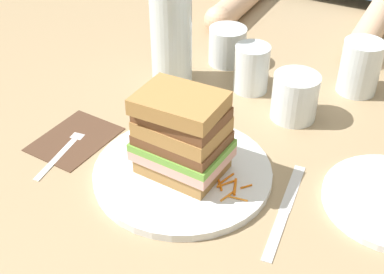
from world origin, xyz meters
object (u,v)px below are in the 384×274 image
object	(u,v)px
main_plate	(183,172)
sandwich	(182,135)
napkin_dark	(75,139)
fork	(67,145)
empty_tumbler_0	(227,46)
knife	(284,212)
juice_glass	(294,100)
empty_tumbler_2	(360,67)
water_bottle	(171,27)
empty_tumbler_1	(252,69)

from	to	relation	value
main_plate	sandwich	xyz separation A→B (m)	(-0.00, -0.00, 0.07)
napkin_dark	fork	xyz separation A→B (m)	(0.00, -0.02, 0.00)
napkin_dark	empty_tumbler_0	world-z (taller)	empty_tumbler_0
knife	juice_glass	distance (m)	0.24
napkin_dark	empty_tumbler_2	bearing A→B (deg)	44.95
water_bottle	empty_tumbler_1	distance (m)	0.17
fork	empty_tumbler_2	size ratio (longest dim) A/B	1.67
juice_glass	empty_tumbler_0	distance (m)	0.22
fork	empty_tumbler_1	xyz separation A→B (m)	(0.19, 0.30, 0.04)
napkin_dark	empty_tumbler_2	size ratio (longest dim) A/B	1.36
sandwich	empty_tumbler_0	bearing A→B (deg)	104.28
juice_glass	sandwich	bearing A→B (deg)	-112.39
sandwich	knife	world-z (taller)	sandwich
juice_glass	empty_tumbler_2	xyz separation A→B (m)	(0.08, 0.14, 0.02)
main_plate	empty_tumbler_1	world-z (taller)	empty_tumbler_1
napkin_dark	juice_glass	size ratio (longest dim) A/B	1.68
main_plate	empty_tumbler_0	xyz separation A→B (m)	(-0.09, 0.35, 0.03)
water_bottle	empty_tumbler_1	world-z (taller)	water_bottle
juice_glass	empty_tumbler_1	world-z (taller)	empty_tumbler_1
sandwich	main_plate	bearing A→B (deg)	66.23
juice_glass	water_bottle	distance (m)	0.26
sandwich	empty_tumbler_2	distance (m)	0.41
water_bottle	empty_tumbler_2	xyz separation A→B (m)	(0.32, 0.13, -0.06)
empty_tumbler_0	water_bottle	bearing A→B (deg)	-118.15
fork	knife	world-z (taller)	fork
sandwich	napkin_dark	size ratio (longest dim) A/B	1.00
juice_glass	main_plate	bearing A→B (deg)	-112.39
sandwich	napkin_dark	world-z (taller)	sandwich
main_plate	knife	distance (m)	0.16
empty_tumbler_2	empty_tumbler_0	bearing A→B (deg)	-177.39
juice_glass	empty_tumbler_1	xyz separation A→B (m)	(-0.10, 0.05, 0.01)
napkin_dark	knife	world-z (taller)	same
empty_tumbler_1	main_plate	bearing A→B (deg)	-88.59
napkin_dark	fork	bearing A→B (deg)	-83.30
sandwich	fork	world-z (taller)	sandwich
knife	empty_tumbler_2	world-z (taller)	empty_tumbler_2
main_plate	water_bottle	size ratio (longest dim) A/B	1.05
main_plate	empty_tumbler_1	xyz separation A→B (m)	(-0.01, 0.28, 0.04)
empty_tumbler_1	empty_tumbler_2	bearing A→B (deg)	26.52
sandwich	empty_tumbler_2	world-z (taller)	sandwich
fork	juice_glass	bearing A→B (deg)	41.03
fork	sandwich	bearing A→B (deg)	7.30
sandwich	water_bottle	bearing A→B (deg)	122.62
napkin_dark	empty_tumbler_1	world-z (taller)	empty_tumbler_1
water_bottle	juice_glass	bearing A→B (deg)	-2.32
juice_glass	water_bottle	xyz separation A→B (m)	(-0.25, 0.01, 0.08)
knife	empty_tumbler_2	bearing A→B (deg)	88.71
fork	juice_glass	world-z (taller)	juice_glass
empty_tumbler_1	juice_glass	bearing A→B (deg)	-26.39
main_plate	juice_glass	distance (m)	0.25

